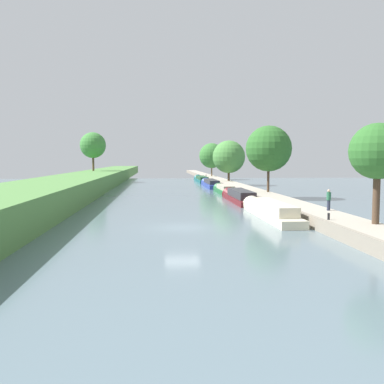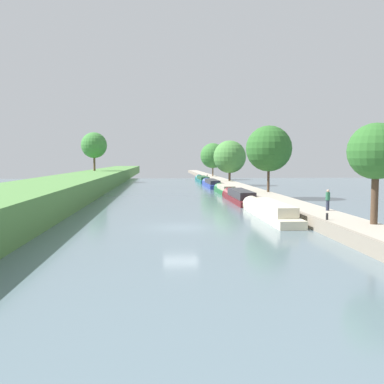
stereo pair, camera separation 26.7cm
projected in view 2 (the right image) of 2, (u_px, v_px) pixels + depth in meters
name	position (u px, v px, depth m)	size (l,w,h in m)	color
ground_plane	(181.00, 228.00, 30.29)	(160.00, 160.00, 0.00)	slate
right_towpath	(328.00, 220.00, 31.06)	(3.04, 260.00, 0.87)	#A89E8E
stone_quay	(306.00, 220.00, 30.94)	(0.25, 260.00, 0.92)	gray
narrowboat_cream	(268.00, 210.00, 35.85)	(1.93, 13.78, 2.01)	beige
narrowboat_maroon	(239.00, 196.00, 49.27)	(2.08, 13.18, 2.13)	maroon
narrowboat_green	(224.00, 190.00, 61.48)	(1.87, 11.21, 1.83)	#1E6033
narrowboat_blue	(211.00, 184.00, 75.87)	(2.04, 14.64, 1.99)	#283D93
narrowboat_teal	(202.00, 179.00, 92.71)	(2.12, 15.81, 2.01)	#195B60
tree_rightbank_near	(376.00, 152.00, 25.91)	(3.47, 3.47, 6.25)	#4C3828
tree_rightbank_midnear	(269.00, 149.00, 51.82)	(5.63, 5.63, 8.16)	#4C3828
tree_rightbank_midfar	(230.00, 157.00, 78.75)	(6.09, 6.09, 7.56)	#4C3828
tree_rightbank_far	(213.00, 156.00, 101.63)	(6.02, 6.02, 7.95)	brown
tree_leftbank_downstream	(94.00, 145.00, 89.41)	(5.45, 5.45, 8.16)	brown
person_walking	(328.00, 199.00, 33.15)	(0.34, 0.34, 1.66)	#282D42
mooring_bollard_near	(327.00, 217.00, 28.04)	(0.16, 0.16, 0.45)	black
mooring_bollard_far	(207.00, 176.00, 99.84)	(0.16, 0.16, 0.45)	black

